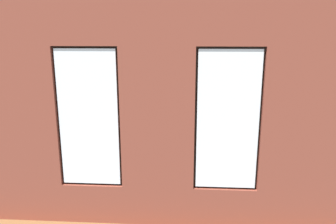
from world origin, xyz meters
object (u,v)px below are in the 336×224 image
Objects in this scene: couch_by_window at (166,181)px; potted_plant_corner_near_left at (281,119)px; potted_plant_between_couches at (260,171)px; potted_plant_by_left_couch at (266,123)px; tv_flatscreen at (21,116)px; potted_plant_near_tv at (23,152)px; couch_left at (301,151)px; cup_ceramic at (175,141)px; potted_plant_mid_room_small at (204,130)px; media_console at (25,148)px; papasan_chair at (138,120)px; coffee_table at (170,144)px; remote_black at (149,142)px; remote_silver at (188,139)px; candle_jar at (162,137)px.

potted_plant_corner_near_left reaches higher than couch_by_window.
potted_plant_between_couches reaches higher than potted_plant_by_left_couch.
potted_plant_near_tv is at bearing 117.25° from tv_flatscreen.
couch_left is 2.41× the size of potted_plant_by_left_couch.
cup_ceramic is (2.55, -0.05, 0.13)m from couch_left.
potted_plant_between_couches reaches higher than potted_plant_mid_room_small.
media_console is 1.05× the size of papasan_chair.
coffee_table is at bearing -47.40° from potted_plant_between_couches.
papasan_chair is (3.57, -1.67, 0.13)m from couch_left.
potted_plant_near_tv reaches higher than remote_black.
potted_plant_mid_room_small is 2.64m from potted_plant_between_couches.
couch_left is 1.48× the size of media_console.
potted_plant_between_couches is at bearing 174.94° from potted_plant_near_tv.
potted_plant_corner_near_left reaches higher than potted_plant_near_tv.
remote_silver is at bearing -57.58° from potted_plant_between_couches.
potted_plant_near_tv is at bearing 31.12° from candle_jar.
candle_jar is (2.83, -0.26, 0.14)m from couch_left.
remote_black is at bearing 26.18° from potted_plant_by_left_couch.
cup_ceramic is 0.36m from candle_jar.
potted_plant_mid_room_small is (-1.18, -0.98, -0.01)m from remote_black.
coffee_table is at bearing -48.71° from cup_ceramic.
couch_left is at bearing -179.50° from tv_flatscreen.
candle_jar is 0.15× the size of potted_plant_between_couches.
couch_by_window is 2.53× the size of potted_plant_between_couches.
coffee_table is 1.71× the size of potted_plant_between_couches.
potted_plant_near_tv is at bearing 117.32° from media_console.
couch_left is at bearing -139.34° from remote_black.
candle_jar reaches higher than remote_black.
potted_plant_corner_near_left is at bearing -106.74° from remote_black.
couch_by_window reaches higher than papasan_chair.
cup_ceramic is 0.38m from remote_silver.
papasan_chair is (0.91, -1.51, 0.10)m from coffee_table.
potted_plant_between_couches reaches higher than couch_left.
potted_plant_corner_near_left is (-3.71, -0.37, -0.02)m from papasan_chair.
candle_jar is at bearing -128.85° from remote_silver.
cup_ceramic is at bearing -178.21° from media_console.
papasan_chair is 3.73m from potted_plant_corner_near_left.
tv_flatscreen is 4.01m from potted_plant_mid_room_small.
potted_plant_by_left_couch reaches higher than potted_plant_mid_room_small.
potted_plant_near_tv is (5.16, 1.14, 0.29)m from couch_left.
potted_plant_between_couches is at bearing 134.03° from candle_jar.
cup_ceramic is at bearing 121.95° from papasan_chair.
remote_black is at bearing -150.34° from potted_plant_near_tv.
potted_plant_by_left_couch is at bearing -152.27° from potted_plant_near_tv.
potted_plant_mid_room_small is (-0.93, -0.76, -0.06)m from candle_jar.
couch_left is at bearing 106.35° from potted_plant_by_left_couch.
potted_plant_between_couches is 2.95m from potted_plant_by_left_couch.
cup_ceramic is 0.09× the size of potted_plant_near_tv.
tv_flatscreen is (5.72, 0.05, 0.65)m from couch_left.
potted_plant_corner_near_left reaches higher than potted_plant_between_couches.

